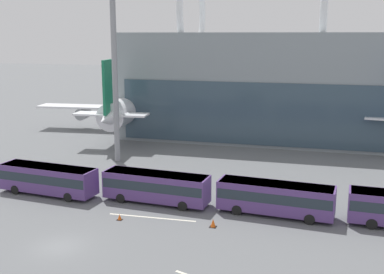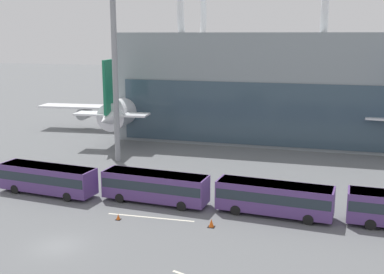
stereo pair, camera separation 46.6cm
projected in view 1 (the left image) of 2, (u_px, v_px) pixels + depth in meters
The scene contains 9 objects.
ground_plane at pixel (60, 247), 39.80m from camera, with size 440.00×440.00×0.00m, color slate.
airliner_at_gate_near at pixel (138, 104), 87.16m from camera, with size 37.69×39.99×13.58m.
shuttle_bus_0 at pixel (48, 178), 52.50m from camera, with size 11.40×3.98×3.17m.
shuttle_bus_1 at pixel (156, 185), 49.86m from camera, with size 11.35×3.69×3.17m.
shuttle_bus_2 at pixel (275, 197), 46.46m from camera, with size 11.36×3.78×3.17m.
floodlight_mast at pixel (114, 53), 63.89m from camera, with size 2.70×2.70×23.68m.
lane_stripe_2 at pixel (152, 217), 46.15m from camera, with size 8.68×0.25×0.01m, color silver.
traffic_cone_0 at pixel (213, 223), 43.82m from camera, with size 0.64×0.64×0.77m.
traffic_cone_1 at pixel (120, 217), 45.52m from camera, with size 0.52×0.52×0.58m.
Camera 1 is at (20.23, -32.87, 17.25)m, focal length 45.00 mm.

